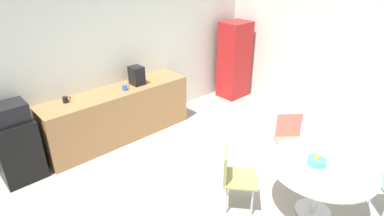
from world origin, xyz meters
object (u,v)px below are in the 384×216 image
at_px(mug_white, 65,100).
at_px(mug_green, 125,88).
at_px(microwave, 7,113).
at_px(chair_coral, 290,135).
at_px(fruit_bowl, 317,161).
at_px(chair_olive, 233,172).
at_px(coffee_maker, 137,75).
at_px(locker_cabinet, 234,60).
at_px(mini_fridge, 18,150).
at_px(round_table, 321,173).

height_order(mug_white, mug_green, same).
distance_m(microwave, chair_coral, 3.98).
bearing_deg(fruit_bowl, chair_olive, 131.64).
bearing_deg(coffee_maker, chair_olive, -96.13).
bearing_deg(chair_coral, coffee_maker, 113.38).
height_order(locker_cabinet, mug_green, locker_cabinet).
xyz_separation_m(mini_fridge, coffee_maker, (2.06, 0.00, 0.61)).
height_order(mini_fridge, coffee_maker, coffee_maker).
distance_m(chair_coral, coffee_maker, 2.70).
xyz_separation_m(microwave, coffee_maker, (2.06, 0.00, 0.03)).
bearing_deg(locker_cabinet, round_table, -123.15).
height_order(mini_fridge, mug_green, mug_green).
distance_m(mini_fridge, round_table, 4.07).
height_order(locker_cabinet, fruit_bowl, locker_cabinet).
bearing_deg(locker_cabinet, chair_olive, -139.17).
height_order(chair_coral, mug_green, mug_green).
xyz_separation_m(mini_fridge, mug_white, (0.82, 0.10, 0.50)).
relative_size(round_table, coffee_maker, 3.86).
bearing_deg(round_table, chair_olive, 130.37).
height_order(round_table, chair_coral, chair_coral).
xyz_separation_m(mini_fridge, locker_cabinet, (4.52, -0.10, 0.38)).
distance_m(chair_olive, mug_green, 2.40).
height_order(microwave, coffee_maker, coffee_maker).
xyz_separation_m(locker_cabinet, mug_white, (-3.69, 0.20, 0.11)).
xyz_separation_m(round_table, mug_green, (-0.71, 3.15, 0.34)).
xyz_separation_m(round_table, fruit_bowl, (-0.03, 0.07, 0.16)).
bearing_deg(round_table, mini_fridge, 127.21).
bearing_deg(fruit_bowl, locker_cabinet, 55.95).
height_order(mug_green, coffee_maker, coffee_maker).
xyz_separation_m(mini_fridge, mug_green, (1.75, -0.09, 0.50)).
bearing_deg(mug_white, chair_olive, -69.21).
bearing_deg(coffee_maker, round_table, -82.84).
relative_size(mini_fridge, microwave, 1.88).
xyz_separation_m(chair_olive, coffee_maker, (0.26, 2.45, 0.54)).
height_order(chair_coral, fruit_bowl, fruit_bowl).
bearing_deg(chair_olive, coffee_maker, 83.87).
relative_size(fruit_bowl, coffee_maker, 0.69).
height_order(mini_fridge, chair_coral, mini_fridge).
bearing_deg(round_table, coffee_maker, 97.16).
bearing_deg(chair_coral, mug_white, 132.07).
relative_size(microwave, chair_coral, 0.58).
bearing_deg(round_table, fruit_bowl, 112.56).
bearing_deg(coffee_maker, fruit_bowl, -83.18).
xyz_separation_m(round_table, coffee_maker, (-0.41, 3.24, 0.45)).
bearing_deg(round_table, microwave, 127.21).
relative_size(microwave, round_table, 0.39).
relative_size(chair_olive, coffee_maker, 2.59).
relative_size(round_table, mug_green, 9.58).
distance_m(mini_fridge, fruit_bowl, 4.02).
distance_m(mug_white, coffee_maker, 1.24).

